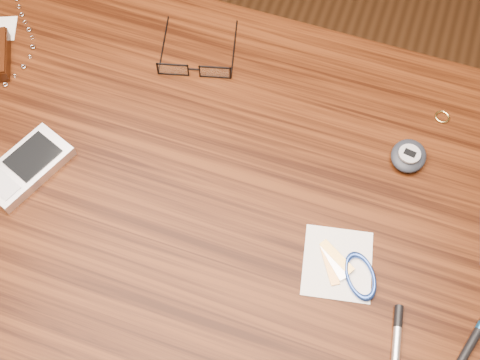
{
  "coord_description": "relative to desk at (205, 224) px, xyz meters",
  "views": [
    {
      "loc": [
        0.17,
        -0.34,
        1.5
      ],
      "look_at": [
        0.04,
        0.03,
        0.76
      ],
      "focal_mm": 45.0,
      "sensor_mm": 36.0,
      "label": 1
    }
  ],
  "objects": [
    {
      "name": "ground",
      "position": [
        0.0,
        0.0,
        -0.65
      ],
      "size": [
        3.8,
        3.8,
        0.0
      ],
      "primitive_type": "plane",
      "color": "#472814",
      "rests_on": "ground"
    },
    {
      "name": "desk",
      "position": [
        0.0,
        0.0,
        0.0
      ],
      "size": [
        1.0,
        0.7,
        0.75
      ],
      "color": "#3B1909",
      "rests_on": "ground"
    },
    {
      "name": "eyeglasses",
      "position": [
        -0.09,
        0.2,
        0.11
      ],
      "size": [
        0.14,
        0.14,
        0.03
      ],
      "color": "black",
      "rests_on": "desk"
    },
    {
      "name": "gold_ring",
      "position": [
        0.29,
        0.24,
        0.1
      ],
      "size": [
        0.02,
        0.02,
        0.0
      ],
      "primitive_type": "torus",
      "rotation": [
        0.0,
        0.0,
        0.0
      ],
      "color": "#EFCF73",
      "rests_on": "desk"
    },
    {
      "name": "pda_phone",
      "position": [
        -0.25,
        -0.04,
        0.11
      ],
      "size": [
        0.11,
        0.14,
        0.02
      ],
      "color": "silver",
      "rests_on": "desk"
    },
    {
      "name": "pedometer",
      "position": [
        0.26,
        0.15,
        0.11
      ],
      "size": [
        0.06,
        0.06,
        0.02
      ],
      "color": "black",
      "rests_on": "desk"
    },
    {
      "name": "notepad_keys",
      "position": [
        0.22,
        -0.04,
        0.11
      ],
      "size": [
        0.12,
        0.11,
        0.01
      ],
      "color": "silver",
      "rests_on": "desk"
    },
    {
      "name": "silver_pen",
      "position": [
        0.3,
        -0.12,
        0.11
      ],
      "size": [
        0.03,
        0.13,
        0.01
      ],
      "color": "silver",
      "rests_on": "desk"
    },
    {
      "name": "black_blue_pen",
      "position": [
        0.39,
        -0.08,
        0.11
      ],
      "size": [
        0.03,
        0.08,
        0.01
      ],
      "color": "black",
      "rests_on": "desk"
    }
  ]
}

